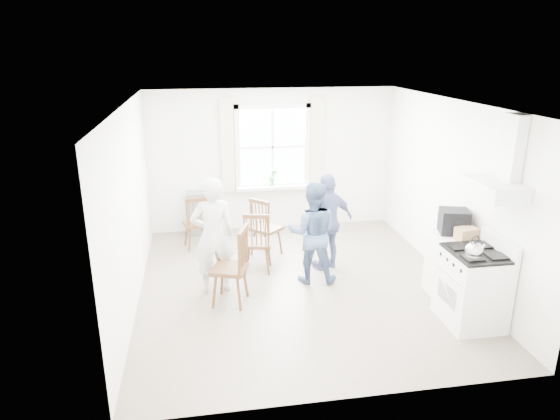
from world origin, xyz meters
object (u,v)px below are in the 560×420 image
Objects in this scene: windsor_chair_b at (257,236)px; low_cabinet at (450,265)px; stereo_stack at (454,221)px; person_left at (213,236)px; person_right at (328,222)px; gas_stove at (472,287)px; person_mid at (312,233)px; windsor_chair_a at (197,217)px; windsor_chair_c at (238,258)px.

low_cabinet is at bearing -24.36° from windsor_chair_b.
stereo_stack is 0.45× the size of windsor_chair_b.
low_cabinet is 3.28m from person_left.
person_right reaches higher than stereo_stack.
gas_stove reaches higher than low_cabinet.
windsor_chair_b is 0.65× the size of person_mid.
windsor_chair_a is at bearing 138.60° from gas_stove.
low_cabinet is 0.54× the size of person_left.
low_cabinet is 1.87m from person_right.
windsor_chair_c reaches higher than windsor_chair_a.
low_cabinet is at bearing 169.67° from person_mid.
person_right reaches higher than windsor_chair_c.
windsor_chair_a is 1.41m from windsor_chair_b.
person_right is at bearing 140.68° from low_cabinet.
person_left is (-0.30, 0.42, 0.16)m from windsor_chair_c.
person_left is (-3.18, 0.68, 0.38)m from low_cabinet.
low_cabinet is 2.05× the size of stereo_stack.
windsor_chair_a is 2.21m from person_mid.
gas_stove is 0.70m from low_cabinet.
stereo_stack is 0.40× the size of windsor_chair_c.
person_mid reaches higher than low_cabinet.
stereo_stack is 2.80m from windsor_chair_b.
gas_stove is at bearing 152.26° from person_mid.
person_right is (1.09, 0.03, 0.16)m from windsor_chair_b.
windsor_chair_b reaches higher than windsor_chair_a.
person_left is at bearing -3.94° from person_right.
windsor_chair_b is at bearing 157.16° from stereo_stack.
windsor_chair_c is (-0.36, -0.89, 0.07)m from windsor_chair_b.
person_left reaches higher than windsor_chair_b.
gas_stove is 2.55× the size of stereo_stack.
windsor_chair_a is at bearing -48.06° from person_right.
windsor_chair_c is at bearing -112.02° from windsor_chair_b.
windsor_chair_b is at bearing 143.09° from gas_stove.
person_mid reaches higher than gas_stove.
windsor_chair_a is 0.87× the size of windsor_chair_c.
windsor_chair_b is at bearing -153.31° from person_left.
person_left is at bearing 169.29° from stereo_stack.
windsor_chair_a is at bearing 128.80° from windsor_chair_b.
windsor_chair_c is (-2.81, 0.96, 0.18)m from gas_stove.
stereo_stack is 0.47× the size of windsor_chair_a.
stereo_stack is at bearing 123.19° from person_right.
low_cabinet is at bearing 159.63° from person_left.
low_cabinet is 4.07m from windsor_chair_a.
low_cabinet is 2.77m from windsor_chair_b.
windsor_chair_a is at bearing 147.67° from stereo_stack.
person_left reaches higher than gas_stove.
person_right is at bearing -116.27° from person_mid.
gas_stove is 3.42m from person_left.
windsor_chair_b is at bearing 155.64° from low_cabinet.
windsor_chair_a reaches higher than low_cabinet.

